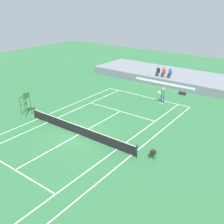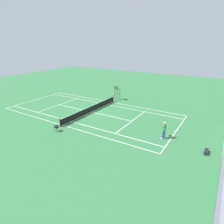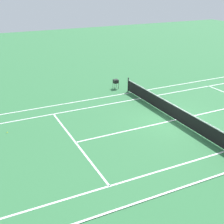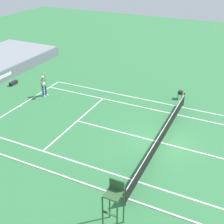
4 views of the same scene
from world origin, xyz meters
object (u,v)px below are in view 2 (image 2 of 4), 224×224
object	(u,v)px
equipment_bag	(206,152)
umpire_chair	(117,91)
tennis_ball	(146,135)
ball_hopper	(56,127)
tennis_player	(164,130)

from	to	relation	value
equipment_bag	umpire_chair	bearing A→B (deg)	-124.06
tennis_ball	ball_hopper	distance (m)	9.90
tennis_ball	equipment_bag	distance (m)	5.90
tennis_player	tennis_ball	bearing A→B (deg)	-81.80
tennis_player	umpire_chair	size ratio (longest dim) A/B	0.85
tennis_ball	umpire_chair	xyz separation A→B (m)	(-9.90, -9.44, 1.52)
tennis_player	tennis_ball	size ratio (longest dim) A/B	30.63
tennis_ball	equipment_bag	world-z (taller)	equipment_bag
umpire_chair	equipment_bag	size ratio (longest dim) A/B	2.71
tennis_ball	ball_hopper	size ratio (longest dim) A/B	0.10
tennis_player	ball_hopper	size ratio (longest dim) A/B	2.98
tennis_player	equipment_bag	world-z (taller)	tennis_player
tennis_ball	umpire_chair	world-z (taller)	umpire_chair
ball_hopper	tennis_ball	bearing A→B (deg)	115.76
equipment_bag	ball_hopper	size ratio (longest dim) A/B	1.29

